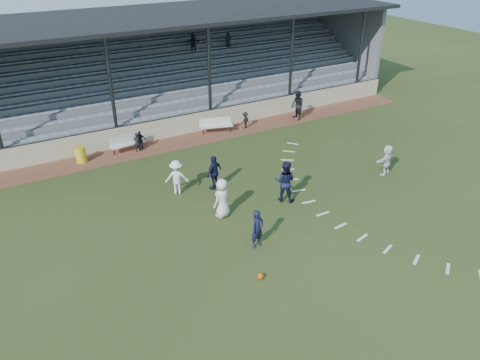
{
  "coord_description": "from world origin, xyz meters",
  "views": [
    {
      "loc": [
        -9.02,
        -13.6,
        11.3
      ],
      "look_at": [
        0.0,
        2.5,
        1.3
      ],
      "focal_mm": 35.0,
      "sensor_mm": 36.0,
      "label": 1
    }
  ],
  "objects_px": {
    "player_white_lead": "(222,198)",
    "player_navy_lead": "(257,229)",
    "bench_left": "(127,141)",
    "official": "(297,106)",
    "trash_bin": "(81,155)",
    "bench_right": "(216,124)",
    "football": "(261,276)"
  },
  "relations": [
    {
      "from": "player_navy_lead",
      "to": "official",
      "type": "xyz_separation_m",
      "value": [
        9.55,
        10.74,
        0.16
      ]
    },
    {
      "from": "trash_bin",
      "to": "official",
      "type": "bearing_deg",
      "value": -1.88
    },
    {
      "from": "bench_right",
      "to": "player_navy_lead",
      "type": "bearing_deg",
      "value": -92.8
    },
    {
      "from": "bench_right",
      "to": "trash_bin",
      "type": "distance_m",
      "value": 8.28
    },
    {
      "from": "official",
      "to": "player_white_lead",
      "type": "bearing_deg",
      "value": -47.69
    },
    {
      "from": "player_white_lead",
      "to": "official",
      "type": "xyz_separation_m",
      "value": [
        9.74,
        8.07,
        0.07
      ]
    },
    {
      "from": "bench_right",
      "to": "football",
      "type": "relative_size",
      "value": 8.52
    },
    {
      "from": "bench_left",
      "to": "trash_bin",
      "type": "distance_m",
      "value": 2.66
    },
    {
      "from": "bench_left",
      "to": "player_white_lead",
      "type": "relative_size",
      "value": 1.12
    },
    {
      "from": "bench_left",
      "to": "player_white_lead",
      "type": "height_order",
      "value": "player_white_lead"
    },
    {
      "from": "bench_right",
      "to": "player_navy_lead",
      "type": "height_order",
      "value": "player_navy_lead"
    },
    {
      "from": "trash_bin",
      "to": "bench_left",
      "type": "bearing_deg",
      "value": 4.87
    },
    {
      "from": "bench_right",
      "to": "player_navy_lead",
      "type": "xyz_separation_m",
      "value": [
        -3.86,
        -11.37,
        0.24
      ]
    },
    {
      "from": "bench_left",
      "to": "official",
      "type": "xyz_separation_m",
      "value": [
        11.31,
        -0.68,
        0.4
      ]
    },
    {
      "from": "bench_left",
      "to": "player_navy_lead",
      "type": "xyz_separation_m",
      "value": [
        1.76,
        -11.42,
        0.24
      ]
    },
    {
      "from": "bench_right",
      "to": "official",
      "type": "xyz_separation_m",
      "value": [
        5.69,
        -0.64,
        0.4
      ]
    },
    {
      "from": "player_white_lead",
      "to": "player_navy_lead",
      "type": "distance_m",
      "value": 2.67
    },
    {
      "from": "bench_left",
      "to": "player_navy_lead",
      "type": "bearing_deg",
      "value": -87.25
    },
    {
      "from": "bench_left",
      "to": "trash_bin",
      "type": "xyz_separation_m",
      "value": [
        -2.65,
        -0.23,
        -0.12
      ]
    },
    {
      "from": "trash_bin",
      "to": "player_navy_lead",
      "type": "relative_size",
      "value": 0.54
    },
    {
      "from": "bench_left",
      "to": "player_white_lead",
      "type": "xyz_separation_m",
      "value": [
        1.57,
        -8.76,
        0.33
      ]
    },
    {
      "from": "trash_bin",
      "to": "football",
      "type": "bearing_deg",
      "value": -74.97
    },
    {
      "from": "bench_right",
      "to": "player_white_lead",
      "type": "relative_size",
      "value": 1.12
    },
    {
      "from": "player_white_lead",
      "to": "official",
      "type": "height_order",
      "value": "official"
    },
    {
      "from": "bench_right",
      "to": "official",
      "type": "height_order",
      "value": "official"
    },
    {
      "from": "football",
      "to": "bench_left",
      "type": "bearing_deg",
      "value": 93.63
    },
    {
      "from": "bench_left",
      "to": "official",
      "type": "distance_m",
      "value": 11.34
    },
    {
      "from": "bench_left",
      "to": "bench_right",
      "type": "distance_m",
      "value": 5.63
    },
    {
      "from": "player_white_lead",
      "to": "player_navy_lead",
      "type": "height_order",
      "value": "player_white_lead"
    },
    {
      "from": "trash_bin",
      "to": "player_navy_lead",
      "type": "distance_m",
      "value": 12.04
    },
    {
      "from": "bench_right",
      "to": "trash_bin",
      "type": "relative_size",
      "value": 2.29
    },
    {
      "from": "bench_left",
      "to": "football",
      "type": "height_order",
      "value": "bench_left"
    }
  ]
}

